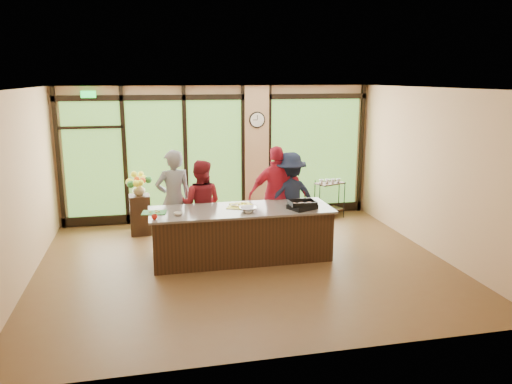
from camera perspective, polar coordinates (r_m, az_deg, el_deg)
name	(u,v)px	position (r m, az deg, el deg)	size (l,w,h in m)	color
floor	(245,264)	(8.77, -1.30, -8.25)	(7.00, 7.00, 0.00)	brown
ceiling	(244,88)	(8.17, -1.41, 11.75)	(7.00, 7.00, 0.00)	white
back_wall	(219,154)	(11.26, -4.26, 4.40)	(7.00, 7.00, 0.00)	tan
left_wall	(20,190)	(8.43, -25.41, 0.25)	(6.00, 6.00, 0.00)	tan
right_wall	(433,172)	(9.62, 19.58, 2.21)	(6.00, 6.00, 0.00)	tan
window_wall	(227,158)	(11.25, -3.39, 3.87)	(6.90, 0.12, 3.00)	tan
island_base	(241,235)	(8.90, -1.69, -4.92)	(3.10, 1.00, 0.88)	black
countertop	(241,210)	(8.77, -1.71, -2.06)	(3.20, 1.10, 0.04)	slate
wall_clock	(257,120)	(11.19, 0.13, 8.25)	(0.36, 0.04, 0.36)	black
cook_left	(174,199)	(9.45, -9.38, -0.84)	(0.69, 0.45, 1.89)	slate
cook_midleft	(201,204)	(9.46, -6.32, -1.38)	(0.82, 0.64, 1.68)	maroon
cook_midright	(277,195)	(9.60, 2.46, -0.40)	(1.12, 0.47, 1.91)	#B11B30
cook_right	(289,198)	(9.69, 3.84, -0.68)	(1.15, 0.66, 1.78)	#161C31
roasting_pan	(302,207)	(8.78, 5.32, -1.68)	(0.45, 0.35, 0.08)	black
mixing_bowl	(248,209)	(8.60, -0.91, -1.97)	(0.30, 0.30, 0.07)	silver
cutting_board_left	(154,212)	(8.68, -11.56, -2.31)	(0.40, 0.30, 0.01)	#2E8131
cutting_board_center	(238,207)	(8.84, -2.08, -1.76)	(0.36, 0.27, 0.01)	gold
cutting_board_right	(241,204)	(9.05, -1.74, -1.41)	(0.36, 0.27, 0.01)	gold
prep_bowl_near	(178,214)	(8.46, -8.89, -2.47)	(0.15, 0.15, 0.05)	silver
prep_bowl_mid	(248,212)	(8.49, -0.87, -2.27)	(0.14, 0.14, 0.04)	silver
prep_bowl_far	(235,206)	(8.92, -2.45, -1.57)	(0.13, 0.13, 0.03)	silver
red_ramekin	(154,217)	(8.27, -11.53, -2.83)	(0.10, 0.10, 0.08)	red
flower_stand	(140,215)	(10.56, -13.09, -2.53)	(0.41, 0.41, 0.82)	black
flower_vase	(139,189)	(10.43, -13.24, 0.34)	(0.25, 0.25, 0.26)	#967D52
bar_cart	(329,194)	(11.65, 8.40, -0.24)	(0.75, 0.59, 0.90)	black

